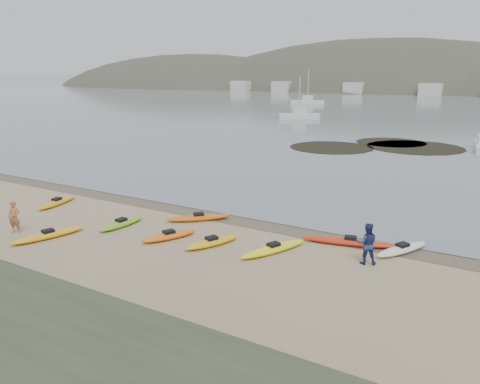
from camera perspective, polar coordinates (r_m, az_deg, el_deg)
The scene contains 6 objects.
ground at distance 26.84m, azimuth 0.00°, elevation -3.10°, with size 600.00×600.00×0.00m, color tan.
wet_sand at distance 26.60m, azimuth -0.33°, elevation -3.26°, with size 60.00×60.00×0.00m, color brown.
kayaks at distance 24.02m, azimuth -4.55°, elevation -4.89°, with size 22.09×10.58×0.34m.
person_west at distance 26.73m, azimuth -25.81°, elevation -2.78°, with size 0.62×0.41×1.70m, color #AA6D44.
person_east at distance 21.02m, azimuth 15.21°, elevation -6.08°, with size 0.90×0.70×1.84m, color navy.
kelp_mats at distance 54.30m, azimuth 16.91°, elevation 5.36°, with size 17.46×15.42×0.04m.
Camera 1 is at (13.03, -22.00, 8.17)m, focal length 35.00 mm.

